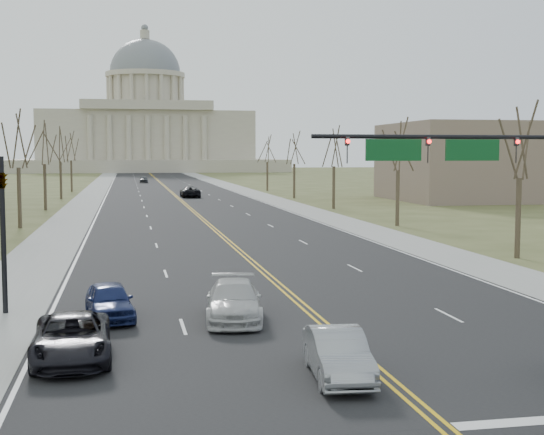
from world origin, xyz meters
name	(u,v)px	position (x,y,z in m)	size (l,w,h in m)	color
ground	(427,413)	(0.00, 0.00, 0.00)	(600.00, 600.00, 0.00)	#444A25
road	(169,190)	(0.00, 110.00, 0.01)	(20.00, 380.00, 0.01)	black
cross_road	(352,349)	(0.00, 6.00, 0.01)	(120.00, 14.00, 0.01)	black
sidewalk_left	(95,191)	(-12.00, 110.00, 0.01)	(4.00, 380.00, 0.03)	gray
sidewalk_right	(241,189)	(12.00, 110.00, 0.01)	(4.00, 380.00, 0.03)	gray
center_line	(169,190)	(0.00, 110.00, 0.01)	(0.42, 380.00, 0.01)	gold
edge_line_left	(109,191)	(-9.80, 110.00, 0.01)	(0.15, 380.00, 0.01)	silver
edge_line_right	(228,189)	(9.80, 110.00, 0.01)	(0.15, 380.00, 0.01)	silver
capitol	(146,130)	(0.00, 249.91, 14.20)	(90.00, 60.00, 50.00)	#B8B199
signal_mast	(471,162)	(7.45, 13.50, 5.76)	(12.12, 0.44, 7.20)	black
signal_left	(3,217)	(-11.50, 13.50, 3.71)	(0.32, 0.36, 6.00)	black
tree_r_0	(520,146)	(15.50, 24.00, 6.55)	(3.74, 3.74, 8.50)	#3B3123
tree_r_1	(398,148)	(15.50, 44.00, 6.55)	(3.74, 3.74, 8.50)	#3B3123
tree_l_1	(18,143)	(-15.50, 48.00, 6.94)	(3.96, 3.96, 9.00)	#3B3123
tree_r_2	(334,149)	(15.50, 64.00, 6.55)	(3.74, 3.74, 8.50)	#3B3123
tree_l_2	(44,145)	(-15.50, 68.00, 6.94)	(3.96, 3.96, 9.00)	#3B3123
tree_r_3	(294,150)	(15.50, 84.00, 6.55)	(3.74, 3.74, 8.50)	#3B3123
tree_l_3	(60,147)	(-15.50, 88.00, 6.94)	(3.96, 3.96, 9.00)	#3B3123
tree_r_4	(267,150)	(15.50, 104.00, 6.55)	(3.74, 3.74, 8.50)	#3B3123
tree_l_4	(71,148)	(-15.50, 108.00, 6.94)	(3.96, 3.96, 9.00)	#3B3123
bldg_right_mass	(489,162)	(40.00, 76.00, 5.00)	(25.00, 20.00, 10.00)	#7B6658
car_sb_inner_lead	(338,354)	(-1.31, 3.04, 0.68)	(1.40, 4.03, 1.33)	gray
car_sb_outer_lead	(72,338)	(-8.53, 6.24, 0.68)	(2.23, 4.84, 1.35)	black
car_sb_inner_second	(234,301)	(-3.08, 10.74, 0.72)	(1.99, 4.88, 1.42)	#B7B7B7
car_sb_outer_second	(109,301)	(-7.57, 11.74, 0.69)	(1.60, 3.98, 1.36)	navy
car_far_nb	(190,192)	(1.73, 88.56, 0.77)	(2.52, 5.47, 1.52)	black
car_far_sb	(144,179)	(-3.39, 141.86, 0.73)	(1.70, 4.24, 1.44)	#484A4F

